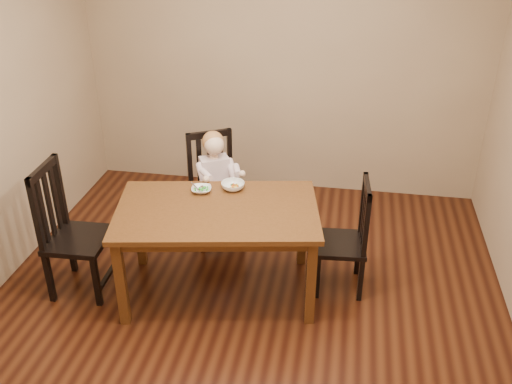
% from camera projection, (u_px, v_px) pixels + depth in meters
% --- Properties ---
extents(room, '(4.01, 4.01, 2.71)m').
position_uv_depth(room, '(246.00, 141.00, 3.85)').
color(room, '#45200E').
rests_on(room, ground).
extents(dining_table, '(1.64, 1.15, 0.75)m').
position_uv_depth(dining_table, '(217.00, 219.00, 4.28)').
color(dining_table, '#472A10').
rests_on(dining_table, room).
extents(chair_child, '(0.57, 0.56, 0.99)m').
position_uv_depth(chair_child, '(214.00, 190.00, 5.09)').
color(chair_child, black).
rests_on(chair_child, room).
extents(chair_left, '(0.46, 0.48, 1.07)m').
position_uv_depth(chair_left, '(71.00, 232.00, 4.39)').
color(chair_left, black).
rests_on(chair_left, room).
extents(chair_right, '(0.42, 0.43, 0.94)m').
position_uv_depth(chair_right, '(347.00, 239.00, 4.43)').
color(chair_right, black).
rests_on(chair_right, room).
extents(toddler, '(0.48, 0.51, 0.56)m').
position_uv_depth(toddler, '(215.00, 178.00, 4.98)').
color(toddler, white).
rests_on(toddler, chair_child).
extents(bowl_peas, '(0.18, 0.18, 0.04)m').
position_uv_depth(bowl_peas, '(201.00, 190.00, 4.46)').
color(bowl_peas, white).
rests_on(bowl_peas, dining_table).
extents(bowl_veg, '(0.24, 0.24, 0.06)m').
position_uv_depth(bowl_veg, '(233.00, 186.00, 4.50)').
color(bowl_veg, white).
rests_on(bowl_veg, dining_table).
extents(fork, '(0.10, 0.08, 0.04)m').
position_uv_depth(fork, '(196.00, 188.00, 4.43)').
color(fork, silver).
rests_on(fork, bowl_peas).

